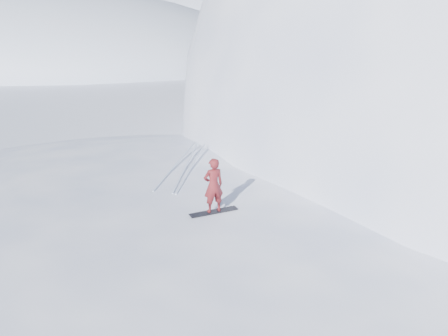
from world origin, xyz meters
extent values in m
plane|color=white|center=(0.00, 0.00, 0.00)|extent=(400.00, 400.00, 0.00)
ellipsoid|color=white|center=(1.00, 3.00, 0.00)|extent=(36.00, 28.00, 4.80)
ellipsoid|color=white|center=(10.00, 20.00, 0.00)|extent=(28.00, 24.00, 18.00)
ellipsoid|color=white|center=(-40.00, 110.00, 0.00)|extent=(140.00, 90.00, 36.00)
ellipsoid|color=white|center=(-2.00, 6.00, 0.00)|extent=(7.00, 6.30, 1.00)
ellipsoid|color=white|center=(7.00, 4.00, 0.00)|extent=(4.00, 3.60, 0.60)
cube|color=black|center=(1.57, 2.05, 2.41)|extent=(1.32, 1.24, 0.03)
imported|color=maroon|center=(1.57, 2.05, 3.28)|extent=(0.74, 0.72, 1.71)
cube|color=silver|center=(-1.42, 5.89, 2.42)|extent=(0.97, 5.94, 0.04)
cube|color=silver|center=(-0.98, 5.89, 2.42)|extent=(1.51, 5.84, 0.04)
cube|color=silver|center=(-0.72, 5.89, 2.42)|extent=(1.28, 5.89, 0.04)
camera|label=1|loc=(5.75, -9.38, 8.16)|focal=35.00mm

